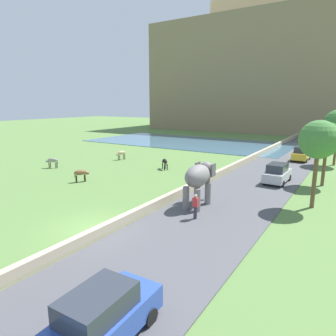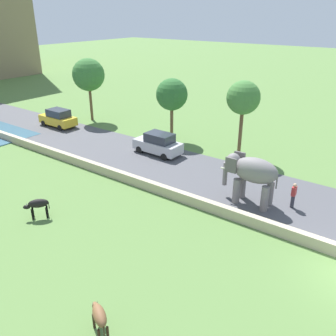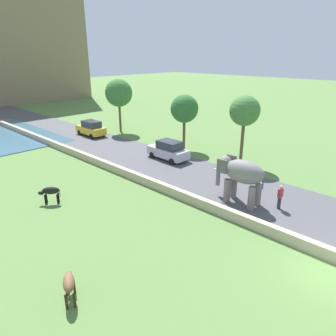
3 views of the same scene
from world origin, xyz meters
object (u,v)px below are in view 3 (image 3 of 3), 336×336
(cow_brown, at_px, (69,283))
(car_silver, at_px, (168,150))
(cow_black, at_px, (50,191))
(person_beside_elephant, at_px, (280,197))
(car_yellow, at_px, (91,128))
(elephant, at_px, (241,174))

(cow_brown, bearing_deg, car_silver, 31.03)
(car_silver, bearing_deg, cow_black, -177.31)
(car_silver, relative_size, cow_black, 3.16)
(car_silver, distance_m, cow_brown, 17.77)
(person_beside_elephant, bearing_deg, car_yellow, 84.84)
(elephant, distance_m, person_beside_elephant, 2.77)
(cow_black, bearing_deg, person_beside_elephant, -49.59)
(cow_black, xyz_separation_m, cow_brown, (-3.52, -8.61, 0.00))
(person_beside_elephant, distance_m, cow_black, 14.66)
(car_yellow, xyz_separation_m, cow_black, (-11.70, -13.22, -0.06))
(car_yellow, relative_size, cow_brown, 2.92)
(elephant, relative_size, cow_black, 2.73)
(car_silver, bearing_deg, elephant, -108.59)
(elephant, bearing_deg, car_yellow, 81.85)
(person_beside_elephant, relative_size, car_yellow, 0.41)
(elephant, distance_m, cow_brown, 12.13)
(car_yellow, bearing_deg, car_silver, -90.00)
(car_yellow, height_order, cow_brown, car_yellow)
(cow_black, relative_size, cow_brown, 0.93)
(elephant, height_order, person_beside_elephant, elephant)
(cow_black, bearing_deg, car_yellow, 48.48)
(car_silver, height_order, cow_black, car_silver)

